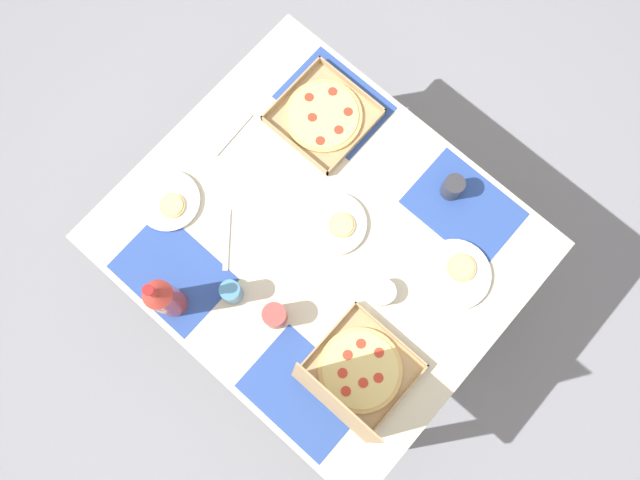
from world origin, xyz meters
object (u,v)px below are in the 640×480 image
pizza_box_center (355,377)px  plate_far_right (335,224)px  cup_spare (232,292)px  plate_far_left (169,201)px  condiment_bowl (382,292)px  soda_bottle (165,298)px  pizza_box_corner_right (324,116)px  cup_clear_right (275,316)px  cup_dark (453,187)px  plate_middle (456,274)px

pizza_box_center → plate_far_right: bearing=-42.0°
cup_spare → plate_far_left: bearing=-12.6°
plate_far_left → condiment_bowl: condiment_bowl is taller
pizza_box_center → soda_bottle: size_ratio=1.05×
pizza_box_corner_right → plate_far_left: 0.61m
plate_far_left → cup_clear_right: size_ratio=2.06×
cup_dark → cup_clear_right: size_ratio=0.87×
pizza_box_center → condiment_bowl: 0.29m
soda_bottle → condiment_bowl: 0.69m
plate_far_right → plate_middle: bearing=-161.7°
pizza_box_center → plate_middle: size_ratio=1.44×
soda_bottle → condiment_bowl: size_ratio=3.79×
cup_dark → plate_middle: bearing=132.4°
pizza_box_center → cup_clear_right: size_ratio=3.25×
cup_clear_right → plate_middle: bearing=-124.9°
condiment_bowl → soda_bottle: bearing=44.2°
plate_middle → plate_far_left: bearing=27.0°
pizza_box_corner_right → soda_bottle: (-0.07, 0.81, 0.12)m
cup_dark → condiment_bowl: 0.42m
cup_spare → condiment_bowl: bearing=-138.2°
pizza_box_corner_right → condiment_bowl: bearing=148.6°
plate_far_left → cup_dark: (-0.69, -0.66, 0.04)m
cup_dark → pizza_box_corner_right: bearing=9.3°
soda_bottle → cup_spare: 0.21m
condiment_bowl → cup_clear_right: bearing=54.3°
plate_far_left → pizza_box_center: bearing=178.3°
pizza_box_corner_right → cup_spare: (-0.19, 0.66, 0.04)m
pizza_box_corner_right → condiment_bowl: (-0.55, 0.34, 0.01)m
cup_spare → plate_far_right: bearing=-103.1°
pizza_box_center → plate_middle: 0.48m
soda_bottle → cup_clear_right: (-0.28, -0.19, -0.08)m
plate_far_left → cup_spare: cup_spare is taller
plate_middle → pizza_box_corner_right: bearing=-10.5°
pizza_box_corner_right → soda_bottle: soda_bottle is taller
plate_far_left → plate_far_right: size_ratio=0.98×
soda_bottle → cup_dark: soda_bottle is taller
pizza_box_corner_right → plate_middle: pizza_box_corner_right is taller
soda_bottle → plate_far_left: bearing=-42.8°
plate_middle → soda_bottle: soda_bottle is taller
plate_far_right → cup_dark: (-0.22, -0.35, 0.04)m
condiment_bowl → cup_dark: bearing=-82.9°
cup_clear_right → plate_far_left: bearing=-5.2°
plate_far_left → plate_far_right: same height
pizza_box_corner_right → plate_far_right: bearing=137.1°
pizza_box_center → plate_far_left: pizza_box_center is taller
pizza_box_corner_right → plate_far_right: (-0.28, 0.26, -0.00)m
plate_far_left → soda_bottle: size_ratio=0.66×
pizza_box_center → condiment_bowl: pizza_box_center is taller
soda_bottle → cup_clear_right: size_ratio=3.10×
plate_middle → plate_far_right: size_ratio=1.08×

